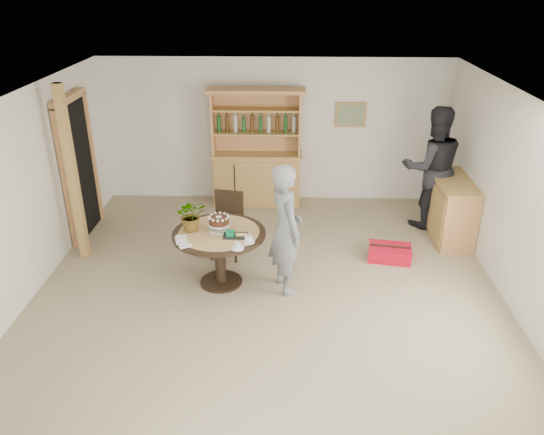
{
  "coord_description": "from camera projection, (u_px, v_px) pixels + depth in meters",
  "views": [
    {
      "loc": [
        0.23,
        -5.49,
        3.79
      ],
      "look_at": [
        0.05,
        0.36,
        1.05
      ],
      "focal_mm": 35.0,
      "sensor_mm": 36.0,
      "label": 1
    }
  ],
  "objects": [
    {
      "name": "teen_boy",
      "position": [
        285.0,
        229.0,
        6.61
      ],
      "size": [
        0.61,
        0.73,
        1.71
      ],
      "primitive_type": "imported",
      "rotation": [
        0.0,
        0.0,
        1.95
      ],
      "color": "slate",
      "rests_on": "ground"
    },
    {
      "name": "napkins",
      "position": [
        183.0,
        242.0,
        6.49
      ],
      "size": [
        0.24,
        0.33,
        0.03
      ],
      "color": "white",
      "rests_on": "dining_table"
    },
    {
      "name": "hutch",
      "position": [
        257.0,
        166.0,
        9.24
      ],
      "size": [
        1.62,
        0.54,
        2.04
      ],
      "color": "tan",
      "rests_on": "ground"
    },
    {
      "name": "red_suitcase",
      "position": [
        390.0,
        253.0,
        7.62
      ],
      "size": [
        0.66,
        0.49,
        0.21
      ],
      "rotation": [
        0.0,
        0.0,
        -0.17
      ],
      "color": "red",
      "rests_on": "ground"
    },
    {
      "name": "adult_person",
      "position": [
        432.0,
        168.0,
        8.3
      ],
      "size": [
        1.0,
        0.8,
        1.96
      ],
      "primitive_type": "imported",
      "rotation": [
        0.0,
        0.0,
        3.21
      ],
      "color": "black",
      "rests_on": "ground"
    },
    {
      "name": "birthday_cake",
      "position": [
        219.0,
        221.0,
        6.76
      ],
      "size": [
        0.3,
        0.3,
        0.2
      ],
      "color": "white",
      "rests_on": "dining_table"
    },
    {
      "name": "flower_vase",
      "position": [
        191.0,
        215.0,
        6.73
      ],
      "size": [
        0.47,
        0.44,
        0.42
      ],
      "primitive_type": "imported",
      "rotation": [
        0.0,
        0.0,
        0.35
      ],
      "color": "#3F7233",
      "rests_on": "dining_table"
    },
    {
      "name": "dining_chair",
      "position": [
        228.0,
        220.0,
        7.61
      ],
      "size": [
        0.49,
        0.49,
        0.95
      ],
      "rotation": [
        0.0,
        0.0,
        -0.17
      ],
      "color": "black",
      "rests_on": "ground"
    },
    {
      "name": "ground",
      "position": [
        267.0,
        306.0,
        6.59
      ],
      "size": [
        7.0,
        7.0,
        0.0
      ],
      "primitive_type": "plane",
      "color": "tan",
      "rests_on": "ground"
    },
    {
      "name": "room_shell",
      "position": [
        267.0,
        175.0,
        5.86
      ],
      "size": [
        6.04,
        7.04,
        2.52
      ],
      "color": "white",
      "rests_on": "ground"
    },
    {
      "name": "coffee_cup_b",
      "position": [
        238.0,
        246.0,
        6.34
      ],
      "size": [
        0.15,
        0.15,
        0.08
      ],
      "color": "white",
      "rests_on": "dining_table"
    },
    {
      "name": "sideboard",
      "position": [
        450.0,
        209.0,
        8.12
      ],
      "size": [
        0.54,
        1.26,
        0.94
      ],
      "color": "tan",
      "rests_on": "ground"
    },
    {
      "name": "coffee_cup_a",
      "position": [
        249.0,
        240.0,
        6.48
      ],
      "size": [
        0.15,
        0.15,
        0.09
      ],
      "color": "white",
      "rests_on": "dining_table"
    },
    {
      "name": "dining_table",
      "position": [
        220.0,
        242.0,
        6.83
      ],
      "size": [
        1.2,
        1.2,
        0.76
      ],
      "color": "black",
      "rests_on": "ground"
    },
    {
      "name": "gift_tray",
      "position": [
        235.0,
        235.0,
        6.64
      ],
      "size": [
        0.3,
        0.2,
        0.08
      ],
      "color": "black",
      "rests_on": "dining_table"
    },
    {
      "name": "pine_post",
      "position": [
        72.0,
        176.0,
        7.22
      ],
      "size": [
        0.12,
        0.12,
        2.5
      ],
      "primitive_type": "cube",
      "color": "tan",
      "rests_on": "ground"
    },
    {
      "name": "doorway",
      "position": [
        78.0,
        166.0,
        8.01
      ],
      "size": [
        0.13,
        1.1,
        2.18
      ],
      "color": "black",
      "rests_on": "ground"
    }
  ]
}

